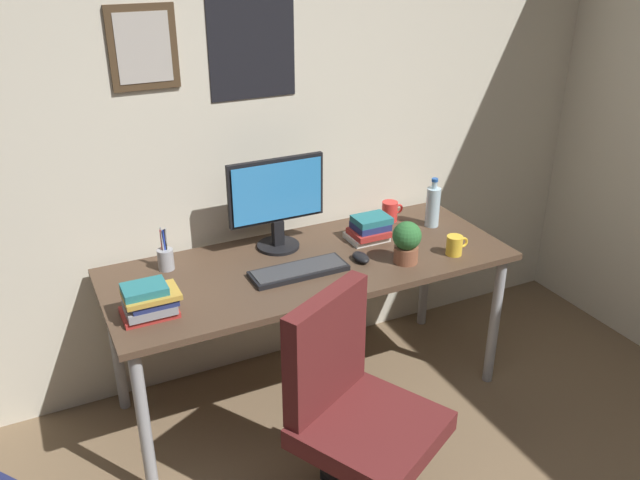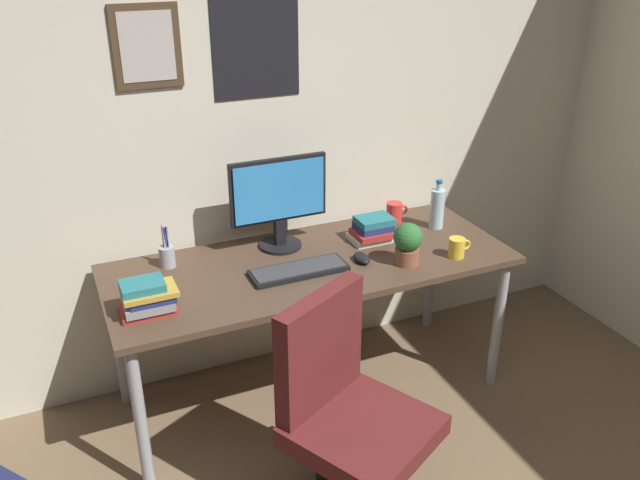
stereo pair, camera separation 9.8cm
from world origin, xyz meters
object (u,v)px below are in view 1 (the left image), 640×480
at_px(coffee_mug_near, 390,211).
at_px(potted_plant, 407,241).
at_px(coffee_mug_far, 455,245).
at_px(keyboard, 299,271).
at_px(computer_mouse, 361,257).
at_px(office_chair, 353,406).
at_px(monitor, 277,200).
at_px(water_bottle, 433,206).
at_px(book_stack_left, 369,229).
at_px(pen_cup, 166,258).
at_px(book_stack_right, 150,302).

height_order(coffee_mug_near, potted_plant, potted_plant).
bearing_deg(coffee_mug_near, coffee_mug_far, -81.95).
xyz_separation_m(keyboard, computer_mouse, (0.30, -0.01, 0.01)).
distance_m(computer_mouse, coffee_mug_near, 0.49).
distance_m(office_chair, potted_plant, 0.85).
height_order(monitor, keyboard, monitor).
bearing_deg(coffee_mug_near, water_bottle, -42.87).
relative_size(monitor, coffee_mug_far, 4.07).
xyz_separation_m(coffee_mug_near, coffee_mug_far, (0.07, -0.46, -0.01)).
relative_size(water_bottle, book_stack_left, 1.27).
xyz_separation_m(monitor, computer_mouse, (0.28, -0.30, -0.22)).
bearing_deg(coffee_mug_near, book_stack_left, -143.85).
bearing_deg(water_bottle, potted_plant, -139.96).
height_order(monitor, coffee_mug_near, monitor).
height_order(office_chair, water_bottle, water_bottle).
distance_m(monitor, pen_cup, 0.56).
distance_m(office_chair, keyboard, 0.70).
xyz_separation_m(potted_plant, pen_cup, (-0.99, 0.40, -0.05)).
bearing_deg(computer_mouse, keyboard, 177.15).
distance_m(pen_cup, book_stack_left, 0.96).
bearing_deg(coffee_mug_far, office_chair, -147.32).
relative_size(office_chair, water_bottle, 3.76).
height_order(computer_mouse, book_stack_right, book_stack_right).
bearing_deg(coffee_mug_near, keyboard, -154.15).
height_order(monitor, book_stack_right, monitor).
bearing_deg(book_stack_left, monitor, 164.51).
relative_size(water_bottle, coffee_mug_far, 2.24).
distance_m(computer_mouse, book_stack_right, 0.96).
bearing_deg(coffee_mug_near, monitor, -176.81).
height_order(keyboard, book_stack_right, book_stack_right).
xyz_separation_m(computer_mouse, coffee_mug_near, (0.36, 0.33, 0.03)).
bearing_deg(office_chair, coffee_mug_near, 52.87).
bearing_deg(coffee_mug_far, computer_mouse, 162.94).
distance_m(office_chair, water_bottle, 1.27).
height_order(keyboard, computer_mouse, computer_mouse).
bearing_deg(coffee_mug_near, pen_cup, -178.68).
relative_size(keyboard, computer_mouse, 3.91).
bearing_deg(potted_plant, computer_mouse, 151.37).
bearing_deg(potted_plant, pen_cup, 157.81).
bearing_deg(coffee_mug_near, office_chair, -127.13).
bearing_deg(pen_cup, computer_mouse, -20.70).
xyz_separation_m(office_chair, keyboard, (0.09, 0.66, 0.22)).
bearing_deg(coffee_mug_far, monitor, 148.72).
distance_m(pen_cup, book_stack_right, 0.39).
bearing_deg(coffee_mug_far, coffee_mug_near, 98.05).
relative_size(monitor, pen_cup, 2.30).
xyz_separation_m(potted_plant, book_stack_left, (-0.03, 0.28, -0.05)).
relative_size(water_bottle, book_stack_right, 1.14).
distance_m(coffee_mug_far, pen_cup, 1.30).
bearing_deg(keyboard, potted_plant, -13.14).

